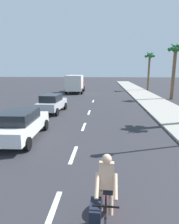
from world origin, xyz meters
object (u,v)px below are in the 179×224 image
cyclist (104,196)px  palm_tree_distant (149,60)px  parked_car_silver (52,103)px  palm_tree_far (175,56)px  delivery_truck (75,83)px  parked_car_white (19,124)px

cyclist → palm_tree_distant: palm_tree_distant is taller
parked_car_silver → palm_tree_far: size_ratio=0.56×
delivery_truck → palm_tree_distant: 13.80m
parked_car_white → palm_tree_distant: (12.20, 25.91, 4.46)m
cyclist → palm_tree_far: size_ratio=0.26×
parked_car_white → palm_tree_distant: 28.99m
parked_car_white → palm_tree_far: palm_tree_far is taller
parked_car_silver → palm_tree_distant: 23.29m
cyclist → palm_tree_distant: 32.74m
parked_car_silver → palm_tree_distant: bearing=61.0°
parked_car_silver → palm_tree_far: (12.92, 8.64, 4.39)m
parked_car_white → parked_car_silver: same height
delivery_truck → palm_tree_far: palm_tree_far is taller
parked_car_silver → palm_tree_far: 16.15m
parked_car_white → palm_tree_distant: palm_tree_distant is taller
parked_car_white → palm_tree_distant: bearing=62.7°
cyclist → parked_car_white: (-4.48, 5.59, 0.01)m
parked_car_white → delivery_truck: size_ratio=0.73×
parked_car_white → delivery_truck: 21.29m
cyclist → palm_tree_far: 22.89m
delivery_truck → palm_tree_far: 14.89m
parked_car_white → delivery_truck: delivery_truck is taller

